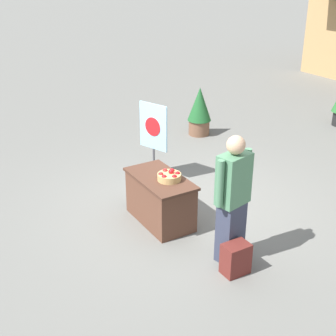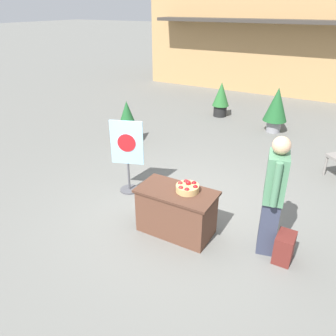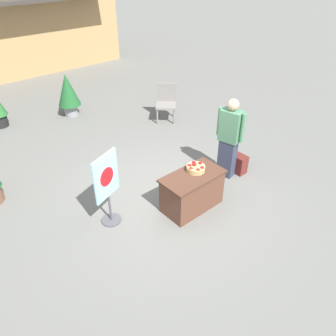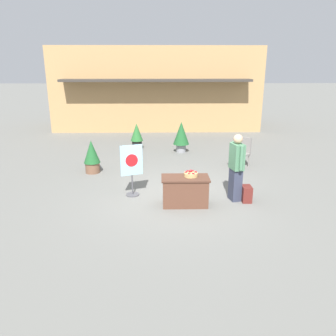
{
  "view_description": "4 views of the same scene",
  "coord_description": "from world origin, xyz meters",
  "px_view_note": "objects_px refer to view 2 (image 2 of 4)",
  "views": [
    {
      "loc": [
        5.53,
        -3.73,
        3.69
      ],
      "look_at": [
        0.53,
        -0.73,
        1.06
      ],
      "focal_mm": 50.0,
      "sensor_mm": 36.0,
      "label": 1
    },
    {
      "loc": [
        2.12,
        -4.35,
        3.22
      ],
      "look_at": [
        -0.12,
        -0.43,
        0.96
      ],
      "focal_mm": 35.0,
      "sensor_mm": 36.0,
      "label": 2
    },
    {
      "loc": [
        -3.36,
        -4.01,
        4.15
      ],
      "look_at": [
        -0.28,
        -0.45,
        0.98
      ],
      "focal_mm": 35.0,
      "sensor_mm": 36.0,
      "label": 3
    },
    {
      "loc": [
        -0.43,
        -8.32,
        3.38
      ],
      "look_at": [
        -0.28,
        -0.71,
        1.0
      ],
      "focal_mm": 35.0,
      "sensor_mm": 36.0,
      "label": 4
    }
  ],
  "objects_px": {
    "apple_basket": "(187,188)",
    "potted_plant_far_right": "(221,98)",
    "backpack": "(284,247)",
    "potted_plant_near_left": "(127,121)",
    "poster_board": "(127,154)",
    "display_table": "(176,211)",
    "person_visitor": "(273,196)",
    "potted_plant_far_left": "(276,107)"
  },
  "relations": [
    {
      "from": "apple_basket",
      "to": "potted_plant_far_right",
      "type": "xyz_separation_m",
      "value": [
        -1.78,
        5.89,
        -0.21
      ]
    },
    {
      "from": "backpack",
      "to": "potted_plant_near_left",
      "type": "height_order",
      "value": "potted_plant_near_left"
    },
    {
      "from": "poster_board",
      "to": "potted_plant_far_right",
      "type": "height_order",
      "value": "poster_board"
    },
    {
      "from": "display_table",
      "to": "person_visitor",
      "type": "height_order",
      "value": "person_visitor"
    },
    {
      "from": "apple_basket",
      "to": "potted_plant_far_right",
      "type": "bearing_deg",
      "value": 106.81
    },
    {
      "from": "display_table",
      "to": "apple_basket",
      "type": "relative_size",
      "value": 3.45
    },
    {
      "from": "backpack",
      "to": "potted_plant_far_left",
      "type": "xyz_separation_m",
      "value": [
        -1.4,
        5.17,
        0.5
      ]
    },
    {
      "from": "display_table",
      "to": "potted_plant_far_right",
      "type": "height_order",
      "value": "potted_plant_far_right"
    },
    {
      "from": "person_visitor",
      "to": "potted_plant_near_left",
      "type": "bearing_deg",
      "value": -42.02
    },
    {
      "from": "person_visitor",
      "to": "backpack",
      "type": "xyz_separation_m",
      "value": [
        0.28,
        -0.12,
        -0.69
      ]
    },
    {
      "from": "apple_basket",
      "to": "potted_plant_near_left",
      "type": "bearing_deg",
      "value": 139.13
    },
    {
      "from": "potted_plant_far_right",
      "to": "apple_basket",
      "type": "bearing_deg",
      "value": -73.19
    },
    {
      "from": "potted_plant_far_left",
      "to": "potted_plant_far_right",
      "type": "relative_size",
      "value": 1.15
    },
    {
      "from": "potted_plant_near_left",
      "to": "person_visitor",
      "type": "bearing_deg",
      "value": -29.62
    },
    {
      "from": "person_visitor",
      "to": "potted_plant_far_left",
      "type": "distance_m",
      "value": 5.17
    },
    {
      "from": "backpack",
      "to": "potted_plant_far_right",
      "type": "xyz_separation_m",
      "value": [
        -3.24,
        5.79,
        0.38
      ]
    },
    {
      "from": "apple_basket",
      "to": "backpack",
      "type": "xyz_separation_m",
      "value": [
        1.47,
        0.1,
        -0.58
      ]
    },
    {
      "from": "person_visitor",
      "to": "potted_plant_far_right",
      "type": "distance_m",
      "value": 6.4
    },
    {
      "from": "potted_plant_near_left",
      "to": "potted_plant_far_right",
      "type": "distance_m",
      "value": 3.5
    },
    {
      "from": "potted_plant_far_left",
      "to": "potted_plant_far_right",
      "type": "xyz_separation_m",
      "value": [
        -1.85,
        0.62,
        -0.12
      ]
    },
    {
      "from": "potted_plant_near_left",
      "to": "potted_plant_far_right",
      "type": "xyz_separation_m",
      "value": [
        1.23,
        3.28,
        0.02
      ]
    },
    {
      "from": "display_table",
      "to": "apple_basket",
      "type": "height_order",
      "value": "apple_basket"
    },
    {
      "from": "apple_basket",
      "to": "potted_plant_far_left",
      "type": "relative_size",
      "value": 0.28
    },
    {
      "from": "person_visitor",
      "to": "potted_plant_far_right",
      "type": "height_order",
      "value": "person_visitor"
    },
    {
      "from": "backpack",
      "to": "potted_plant_near_left",
      "type": "bearing_deg",
      "value": 150.77
    },
    {
      "from": "potted_plant_far_left",
      "to": "potted_plant_near_left",
      "type": "relative_size",
      "value": 1.14
    },
    {
      "from": "display_table",
      "to": "backpack",
      "type": "bearing_deg",
      "value": 6.13
    },
    {
      "from": "display_table",
      "to": "person_visitor",
      "type": "relative_size",
      "value": 0.68
    },
    {
      "from": "apple_basket",
      "to": "potted_plant_far_right",
      "type": "height_order",
      "value": "potted_plant_far_right"
    },
    {
      "from": "potted_plant_near_left",
      "to": "apple_basket",
      "type": "bearing_deg",
      "value": -40.87
    },
    {
      "from": "backpack",
      "to": "poster_board",
      "type": "relative_size",
      "value": 0.3
    },
    {
      "from": "display_table",
      "to": "poster_board",
      "type": "distance_m",
      "value": 1.59
    },
    {
      "from": "backpack",
      "to": "display_table",
      "type": "bearing_deg",
      "value": -173.87
    },
    {
      "from": "poster_board",
      "to": "potted_plant_near_left",
      "type": "distance_m",
      "value": 2.51
    },
    {
      "from": "apple_basket",
      "to": "backpack",
      "type": "distance_m",
      "value": 1.58
    },
    {
      "from": "person_visitor",
      "to": "poster_board",
      "type": "bearing_deg",
      "value": -20.29
    },
    {
      "from": "person_visitor",
      "to": "backpack",
      "type": "bearing_deg",
      "value": 144.52
    },
    {
      "from": "poster_board",
      "to": "person_visitor",
      "type": "bearing_deg",
      "value": 61.78
    },
    {
      "from": "apple_basket",
      "to": "person_visitor",
      "type": "distance_m",
      "value": 1.21
    },
    {
      "from": "poster_board",
      "to": "backpack",
      "type": "bearing_deg",
      "value": 60.27
    },
    {
      "from": "person_visitor",
      "to": "potted_plant_far_right",
      "type": "relative_size",
      "value": 1.63
    },
    {
      "from": "potted_plant_far_left",
      "to": "potted_plant_near_left",
      "type": "xyz_separation_m",
      "value": [
        -3.08,
        -2.66,
        -0.14
      ]
    }
  ]
}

